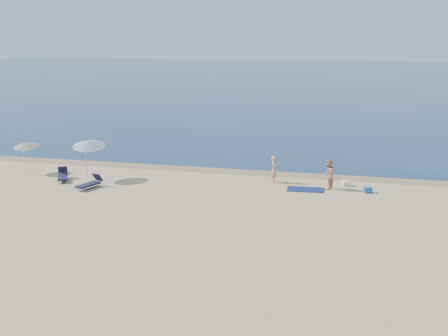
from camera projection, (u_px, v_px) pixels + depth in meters
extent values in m
plane|color=tan|center=(115.00, 328.00, 16.03)|extent=(160.00, 160.00, 0.00)
cube|color=#0D224F|center=(330.00, 78.00, 110.49)|extent=(240.00, 160.00, 0.01)
cube|color=#847254|center=(249.00, 172.00, 34.35)|extent=(240.00, 1.60, 0.00)
imported|color=tan|center=(274.00, 169.00, 31.85)|extent=(0.42, 0.59, 1.55)
imported|color=tan|center=(328.00, 174.00, 30.41)|extent=(0.79, 0.92, 1.65)
cube|color=#0E1848|center=(306.00, 189.00, 30.43)|extent=(2.04, 1.21, 0.03)
cube|color=white|center=(345.00, 183.00, 31.21)|extent=(0.43, 0.40, 0.29)
cube|color=blue|center=(367.00, 190.00, 29.86)|extent=(0.51, 0.44, 0.31)
cylinder|color=silver|center=(87.00, 163.00, 32.12)|extent=(0.17, 0.44, 2.17)
cone|color=white|center=(89.00, 143.00, 32.26)|extent=(2.38, 2.40, 0.69)
sphere|color=silver|center=(89.00, 140.00, 32.22)|extent=(0.06, 0.06, 0.06)
cylinder|color=silver|center=(25.00, 160.00, 33.83)|extent=(0.06, 0.32, 1.79)
cone|color=beige|center=(26.00, 144.00, 33.89)|extent=(1.63, 1.66, 0.52)
sphere|color=silver|center=(26.00, 142.00, 33.86)|extent=(0.05, 0.05, 0.05)
cube|color=#16173C|center=(63.00, 177.00, 32.27)|extent=(1.16, 1.54, 0.10)
cube|color=#16173C|center=(63.00, 170.00, 32.90)|extent=(0.64, 0.56, 0.47)
cylinder|color=#A5A5AD|center=(67.00, 179.00, 32.35)|extent=(0.03, 0.03, 0.21)
cube|color=#151A3B|center=(88.00, 185.00, 30.61)|extent=(0.98, 1.57, 0.10)
cube|color=#151A3B|center=(97.00, 177.00, 31.15)|extent=(0.63, 0.51, 0.48)
cylinder|color=#A5A5AD|center=(91.00, 187.00, 30.52)|extent=(0.03, 0.03, 0.22)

